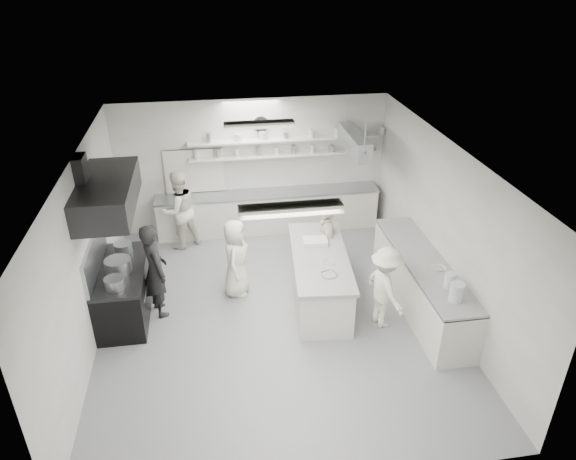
{
  "coord_description": "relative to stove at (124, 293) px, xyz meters",
  "views": [
    {
      "loc": [
        -0.94,
        -7.54,
        5.75
      ],
      "look_at": [
        0.34,
        0.6,
        1.35
      ],
      "focal_mm": 32.63,
      "sensor_mm": 36.0,
      "label": 1
    }
  ],
  "objects": [
    {
      "name": "wall_clock",
      "position": [
        2.8,
        3.06,
        2.0
      ],
      "size": [
        0.32,
        0.05,
        0.32
      ],
      "primitive_type": "cylinder",
      "rotation": [
        1.57,
        0.0,
        0.0
      ],
      "color": "silver",
      "rests_on": "wall_back"
    },
    {
      "name": "wall_right",
      "position": [
        5.6,
        -0.4,
        1.05
      ],
      "size": [
        0.04,
        7.0,
        3.0
      ],
      "primitive_type": "cube",
      "color": "silver",
      "rests_on": "floor"
    },
    {
      "name": "stove_pot",
      "position": [
        0.0,
        -0.1,
        0.6
      ],
      "size": [
        0.44,
        0.44,
        0.27
      ],
      "primitive_type": "cylinder",
      "color": "#9FA2A9",
      "rests_on": "stove"
    },
    {
      "name": "exhaust_hood",
      "position": [
        0.0,
        -0.0,
        1.9
      ],
      "size": [
        0.85,
        2.0,
        0.5
      ],
      "primitive_type": "cube",
      "color": "black",
      "rests_on": "wall_left"
    },
    {
      "name": "wall_front",
      "position": [
        2.6,
        -3.9,
        1.05
      ],
      "size": [
        6.0,
        0.04,
        3.0
      ],
      "primitive_type": "cube",
      "color": "silver",
      "rests_on": "floor"
    },
    {
      "name": "pot_rack",
      "position": [
        4.6,
        2.0,
        1.85
      ],
      "size": [
        0.3,
        1.6,
        0.4
      ],
      "primitive_type": "cube",
      "color": "#9FA2A9",
      "rests_on": "ceiling"
    },
    {
      "name": "floor",
      "position": [
        2.6,
        -0.4,
        -0.46
      ],
      "size": [
        6.0,
        7.0,
        0.02
      ],
      "primitive_type": "cube",
      "color": "gray",
      "rests_on": "ground"
    },
    {
      "name": "back_counter",
      "position": [
        2.9,
        2.8,
        0.01
      ],
      "size": [
        5.0,
        0.6,
        0.92
      ],
      "primitive_type": "cube",
      "color": "silver",
      "rests_on": "floor"
    },
    {
      "name": "light_fixture_front",
      "position": [
        2.6,
        -2.2,
        2.49
      ],
      "size": [
        1.3,
        0.25,
        0.1
      ],
      "primitive_type": "cube",
      "color": "silver",
      "rests_on": "ceiling"
    },
    {
      "name": "ceiling",
      "position": [
        2.6,
        -0.4,
        2.56
      ],
      "size": [
        6.0,
        7.0,
        0.02
      ],
      "primitive_type": "cube",
      "color": "white",
      "rests_on": "wall_back"
    },
    {
      "name": "wall_left",
      "position": [
        -0.4,
        -0.4,
        1.05
      ],
      "size": [
        0.04,
        7.0,
        3.0
      ],
      "primitive_type": "cube",
      "color": "silver",
      "rests_on": "floor"
    },
    {
      "name": "cook_island_right",
      "position": [
        3.79,
        0.78,
        0.27
      ],
      "size": [
        0.41,
        0.87,
        1.45
      ],
      "primitive_type": "imported",
      "rotation": [
        0.0,
        0.0,
        -1.64
      ],
      "color": "silver",
      "rests_on": "floor"
    },
    {
      "name": "cook_right",
      "position": [
        4.41,
        -0.98,
        0.3
      ],
      "size": [
        0.77,
        1.07,
        1.5
      ],
      "primitive_type": "imported",
      "rotation": [
        0.0,
        0.0,
        1.82
      ],
      "color": "silver",
      "rests_on": "floor"
    },
    {
      "name": "cook_island_left",
      "position": [
        1.99,
        0.36,
        0.31
      ],
      "size": [
        0.64,
        0.83,
        1.51
      ],
      "primitive_type": "imported",
      "rotation": [
        0.0,
        0.0,
        1.33
      ],
      "color": "silver",
      "rests_on": "floor"
    },
    {
      "name": "cook_back",
      "position": [
        0.92,
        2.34,
        0.42
      ],
      "size": [
        1.06,
        1.0,
        1.74
      ],
      "primitive_type": "imported",
      "rotation": [
        0.0,
        0.0,
        -2.6
      ],
      "color": "silver",
      "rests_on": "floor"
    },
    {
      "name": "bowl_island_b",
      "position": [
        3.59,
        -0.36,
        0.48
      ],
      "size": [
        0.26,
        0.26,
        0.07
      ],
      "primitive_type": "imported",
      "rotation": [
        0.0,
        0.0,
        -0.22
      ],
      "color": "silver",
      "rests_on": "prep_island"
    },
    {
      "name": "pass_through_window",
      "position": [
        1.3,
        3.08,
        1.0
      ],
      "size": [
        1.3,
        0.04,
        1.0
      ],
      "primitive_type": "cube",
      "color": "black",
      "rests_on": "wall_back"
    },
    {
      "name": "bowl_island_a",
      "position": [
        3.5,
        -0.75,
        0.48
      ],
      "size": [
        0.32,
        0.32,
        0.07
      ],
      "primitive_type": "imported",
      "rotation": [
        0.0,
        0.0,
        0.2
      ],
      "color": "#9FA2A9",
      "rests_on": "prep_island"
    },
    {
      "name": "stove",
      "position": [
        0.0,
        0.0,
        0.0
      ],
      "size": [
        0.8,
        1.8,
        0.9
      ],
      "primitive_type": "cube",
      "color": "black",
      "rests_on": "floor"
    },
    {
      "name": "wall_back",
      "position": [
        2.6,
        3.1,
        1.05
      ],
      "size": [
        6.0,
        0.04,
        3.0
      ],
      "primitive_type": "cube",
      "color": "silver",
      "rests_on": "floor"
    },
    {
      "name": "cook_stove",
      "position": [
        0.58,
        -0.03,
        0.43
      ],
      "size": [
        0.63,
        0.75,
        1.75
      ],
      "primitive_type": "imported",
      "rotation": [
        0.0,
        0.0,
        1.95
      ],
      "color": "black",
      "rests_on": "floor"
    },
    {
      "name": "right_counter",
      "position": [
        5.25,
        -0.6,
        0.02
      ],
      "size": [
        0.74,
        3.3,
        0.94
      ],
      "primitive_type": "cube",
      "color": "silver",
      "rests_on": "floor"
    },
    {
      "name": "prep_island",
      "position": [
        3.48,
        -0.08,
        -0.0
      ],
      "size": [
        1.13,
        2.5,
        0.9
      ],
      "primitive_type": "cube",
      "rotation": [
        0.0,
        0.0,
        -0.1
      ],
      "color": "silver",
      "rests_on": "floor"
    },
    {
      "name": "light_fixture_rear",
      "position": [
        2.6,
        1.4,
        2.49
      ],
      "size": [
        1.3,
        0.25,
        0.1
      ],
      "primitive_type": "cube",
      "color": "silver",
      "rests_on": "ceiling"
    },
    {
      "name": "bowl_right",
      "position": [
        5.38,
        -0.89,
        0.52
      ],
      "size": [
        0.26,
        0.26,
        0.06
      ],
      "primitive_type": "imported",
      "rotation": [
        0.0,
        0.0,
        0.14
      ],
      "color": "silver",
      "rests_on": "right_counter"
    },
    {
      "name": "shelf_lower",
      "position": [
        3.3,
        2.97,
        1.3
      ],
      "size": [
        4.2,
        0.26,
        0.04
      ],
      "primitive_type": "cube",
      "color": "silver",
      "rests_on": "wall_back"
    },
    {
      "name": "shelf_upper",
      "position": [
        3.3,
        2.97,
        1.65
      ],
      "size": [
        4.2,
        0.26,
        0.04
      ],
      "primitive_type": "cube",
      "color": "silver",
      "rests_on": "wall_back"
    }
  ]
}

